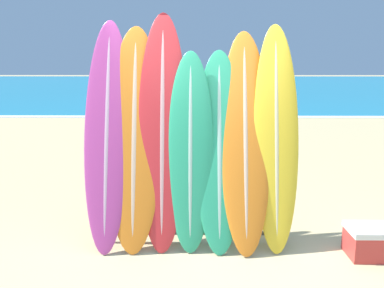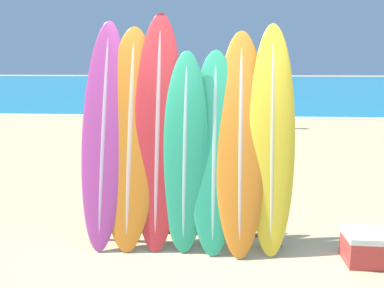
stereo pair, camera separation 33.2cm
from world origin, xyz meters
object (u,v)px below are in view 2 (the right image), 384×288
(surfboard_slot_5, at_px, (240,141))
(surfboard_slot_6, at_px, (272,139))
(surfboard_slot_3, at_px, (185,151))
(surfboard_slot_2, at_px, (158,131))
(surfboard_rack, at_px, (186,200))
(surfboard_slot_0, at_px, (104,133))
(cooler_box, at_px, (372,248))
(surfboard_slot_4, at_px, (214,151))
(person_near_water, at_px, (235,98))
(person_mid_beach, at_px, (266,101))
(surfboard_slot_1, at_px, (130,137))

(surfboard_slot_5, bearing_deg, surfboard_slot_6, -1.46)
(surfboard_slot_6, bearing_deg, surfboard_slot_3, -177.56)
(surfboard_slot_5, bearing_deg, surfboard_slot_3, -175.39)
(surfboard_slot_2, relative_size, surfboard_slot_3, 1.19)
(surfboard_rack, bearing_deg, surfboard_slot_0, 176.14)
(surfboard_slot_3, bearing_deg, cooler_box, -8.04)
(surfboard_slot_0, xyz_separation_m, cooler_box, (2.82, -0.34, -1.07))
(surfboard_slot_3, bearing_deg, surfboard_slot_4, 4.08)
(surfboard_slot_2, bearing_deg, surfboard_rack, -10.85)
(surfboard_slot_6, xyz_separation_m, person_near_water, (-0.13, 8.87, -0.30))
(surfboard_slot_3, height_order, surfboard_slot_5, surfboard_slot_5)
(surfboard_rack, relative_size, person_near_water, 1.28)
(surfboard_slot_3, relative_size, person_near_water, 1.28)
(surfboard_slot_5, height_order, person_mid_beach, surfboard_slot_5)
(surfboard_slot_2, xyz_separation_m, person_near_water, (1.09, 8.84, -0.36))
(surfboard_rack, bearing_deg, surfboard_slot_5, 4.00)
(person_near_water, bearing_deg, surfboard_slot_4, -147.87)
(surfboard_slot_0, relative_size, surfboard_slot_1, 1.03)
(surfboard_rack, distance_m, surfboard_slot_3, 0.55)
(cooler_box, bearing_deg, surfboard_slot_4, 169.67)
(surfboard_rack, distance_m, surfboard_slot_4, 0.64)
(surfboard_slot_4, relative_size, surfboard_slot_5, 0.91)
(surfboard_slot_0, bearing_deg, surfboard_rack, -3.86)
(cooler_box, bearing_deg, surfboard_slot_2, 171.37)
(surfboard_rack, distance_m, surfboard_slot_1, 0.92)
(surfboard_slot_2, bearing_deg, surfboard_slot_0, 179.83)
(person_near_water, bearing_deg, surfboard_slot_1, -153.75)
(surfboard_slot_0, height_order, surfboard_slot_1, surfboard_slot_0)
(surfboard_slot_1, distance_m, surfboard_slot_4, 0.93)
(surfboard_rack, relative_size, surfboard_slot_0, 0.86)
(surfboard_rack, relative_size, cooler_box, 3.85)
(surfboard_rack, xyz_separation_m, cooler_box, (1.91, -0.28, -0.35))
(surfboard_slot_2, bearing_deg, cooler_box, -8.63)
(surfboard_rack, height_order, cooler_box, surfboard_rack)
(surfboard_slot_5, bearing_deg, surfboard_slot_4, -174.80)
(surfboard_slot_5, relative_size, person_near_water, 1.41)
(surfboard_slot_0, xyz_separation_m, surfboard_slot_4, (1.21, -0.05, -0.16))
(surfboard_slot_0, distance_m, surfboard_slot_5, 1.49)
(surfboard_slot_1, relative_size, surfboard_slot_2, 0.95)
(surfboard_slot_0, relative_size, person_near_water, 1.48)
(surfboard_rack, distance_m, surfboard_slot_6, 1.14)
(surfboard_slot_6, height_order, person_near_water, surfboard_slot_6)
(surfboard_slot_5, bearing_deg, surfboard_slot_2, 178.79)
(surfboard_slot_1, distance_m, surfboard_slot_2, 0.31)
(surfboard_slot_3, relative_size, surfboard_slot_6, 0.88)
(surfboard_slot_4, bearing_deg, surfboard_slot_5, 5.20)
(person_mid_beach, bearing_deg, surfboard_rack, -103.53)
(surfboard_slot_1, xyz_separation_m, surfboard_slot_6, (1.52, -0.02, 0.01))
(surfboard_slot_1, height_order, cooler_box, surfboard_slot_1)
(surfboard_slot_2, height_order, surfboard_slot_5, surfboard_slot_2)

